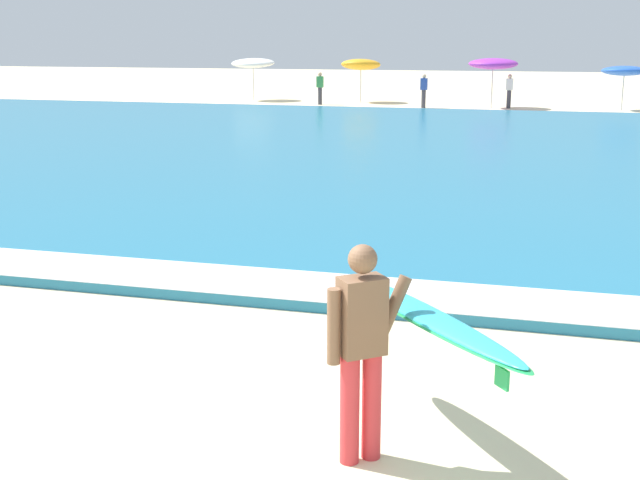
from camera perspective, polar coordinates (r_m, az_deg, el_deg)
The scene contains 10 objects.
sea at distance 23.22m, azimuth 9.08°, elevation 6.06°, with size 120.00×28.00×0.14m, color teal.
surf_foam at distance 10.25m, azimuth 0.82°, elevation -3.34°, with size 120.00×1.23×0.01m, color white.
surfer_with_board at distance 6.25m, azimuth 5.13°, elevation -6.26°, with size 1.95×2.34×1.73m.
beach_umbrella_0 at distance 43.91m, azimuth -4.72°, elevation 12.26°, with size 2.28×2.30×2.24m.
beach_umbrella_1 at distance 42.43m, azimuth 2.88°, elevation 12.19°, with size 2.01×2.05×2.25m.
beach_umbrella_2 at distance 39.67m, azimuth 12.05°, elevation 11.99°, with size 2.28×2.29×2.32m.
beach_umbrella_3 at distance 39.86m, azimuth 20.58°, elevation 11.04°, with size 2.02×2.04×2.04m.
beachgoer_near_row_left at distance 39.61m, azimuth 13.13°, elevation 10.20°, with size 0.32×0.20×1.58m.
beachgoer_near_row_mid at distance 40.84m, azimuth -0.00°, elevation 10.66°, with size 0.32×0.20×1.58m.
beachgoer_near_row_right at distance 39.17m, azimuth 7.29°, elevation 10.41°, with size 0.32×0.20×1.58m.
Camera 1 is at (2.41, -4.77, 3.19)m, focal length 45.63 mm.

